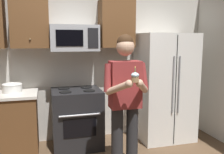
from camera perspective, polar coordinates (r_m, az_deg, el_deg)
wall_back at (r=4.24m, az=-7.01°, el=3.19°), size 4.40×0.10×2.60m
oven_range at (r=4.01m, az=-8.11°, el=-9.42°), size 0.76×0.70×0.93m
microwave at (r=3.93m, az=-8.72°, el=8.87°), size 0.74×0.41×0.40m
refrigerator at (r=4.30m, az=12.08°, el=-2.24°), size 0.90×0.75×1.80m
cabinet_row_upper at (r=3.96m, az=-17.36°, el=11.91°), size 2.78×0.36×0.76m
bowl_large_white at (r=3.94m, az=-22.05°, el=-2.35°), size 0.29×0.29×0.13m
person at (r=3.06m, az=3.09°, el=-4.63°), size 0.60×0.48×1.76m
cupcake at (r=2.70m, az=5.35°, el=-0.03°), size 0.09×0.09×0.17m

